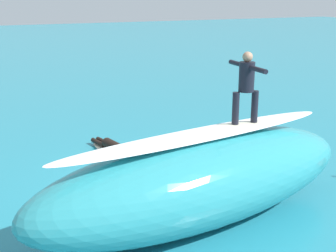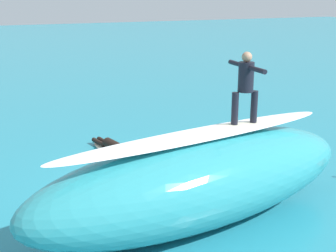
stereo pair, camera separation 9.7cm
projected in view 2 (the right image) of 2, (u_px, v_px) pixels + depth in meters
ground_plane at (151, 182)px, 11.79m from camera, size 120.00×120.00×0.00m
wave_crest at (200, 180)px, 9.49m from camera, size 7.93×3.56×1.87m
wave_foam_lip at (201, 134)px, 9.22m from camera, size 6.55×1.86×0.08m
surfboard_riding at (244, 125)px, 9.81m from camera, size 2.02×0.61×0.10m
surfer_riding at (246, 82)px, 9.55m from camera, size 0.60×1.42×1.50m
surfboard_paddling at (114, 152)px, 13.86m from camera, size 1.05×2.37×0.07m
surfer_paddling at (112, 145)px, 13.91m from camera, size 0.64×1.79×0.32m
foam_patch_near at (254, 186)px, 11.33m from camera, size 1.33×1.34×0.17m
foam_patch_mid at (151, 194)px, 10.87m from camera, size 1.19×1.21×0.16m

